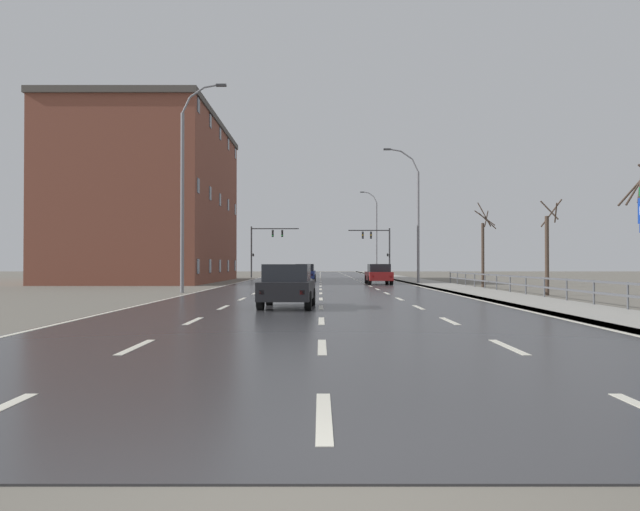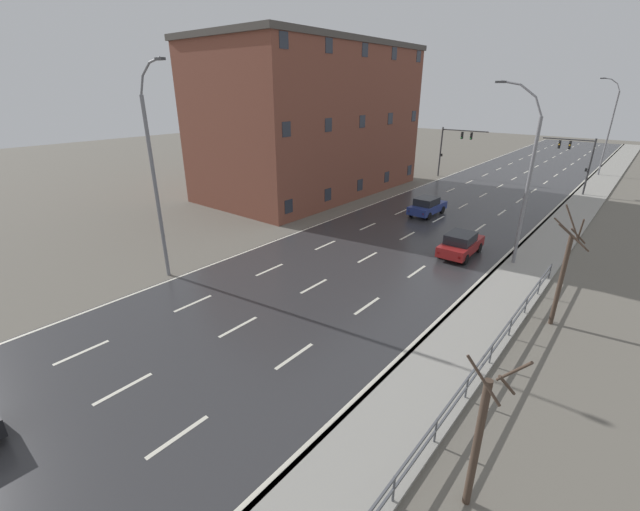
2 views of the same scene
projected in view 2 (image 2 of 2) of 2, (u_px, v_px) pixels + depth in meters
ground_plane at (424, 228)px, 32.46m from camera, size 160.00×160.00×0.12m
road_asphalt_strip at (478, 198)px, 41.03m from camera, size 14.00×120.00×0.03m
sidewalk_right at (574, 212)px, 36.08m from camera, size 3.00×120.00×0.12m
street_lamp_midground at (525, 182)px, 23.76m from camera, size 2.79×0.24×10.61m
street_lamp_distant at (608, 129)px, 49.54m from camera, size 2.31×0.24×11.38m
street_lamp_left_bank at (156, 180)px, 21.90m from camera, size 2.51×0.24×11.51m
traffic_signal_right at (578, 156)px, 41.18m from camera, size 4.79×0.36×5.66m
traffic_signal_left at (452, 143)px, 49.00m from camera, size 5.52×0.36×5.87m
car_mid_centre at (427, 206)px, 35.18m from camera, size 1.90×4.13×1.57m
car_distant at (461, 244)px, 26.62m from camera, size 1.92×4.14×1.57m
brick_building at (312, 120)px, 41.55m from camera, size 12.51×23.17×14.37m
bare_tree_mid at (479, 438)px, 10.01m from camera, size 1.27×1.40×4.85m
bare_tree_far at (563, 273)px, 18.10m from camera, size 1.52×1.18×5.73m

